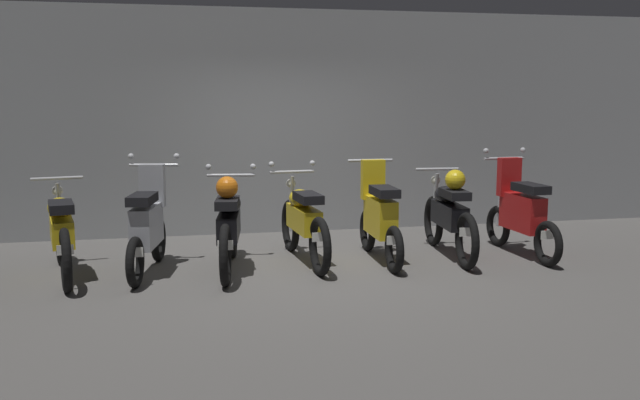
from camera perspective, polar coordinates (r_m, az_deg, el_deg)
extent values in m
plane|color=#565451|center=(7.90, -0.86, -5.69)|extent=(80.00, 80.00, 0.00)
cube|color=gray|center=(10.00, -3.48, 6.39)|extent=(16.00, 0.30, 3.14)
torus|color=black|center=(8.63, -20.55, -2.80)|extent=(0.21, 0.66, 0.65)
torus|color=black|center=(7.36, -20.12, -4.67)|extent=(0.21, 0.66, 0.65)
cube|color=gold|center=(7.96, -20.42, -2.32)|extent=(0.37, 0.86, 0.28)
ellipsoid|color=gold|center=(8.07, -20.55, -0.59)|extent=(0.34, 0.48, 0.22)
cube|color=black|center=(7.73, -20.47, -0.52)|extent=(0.33, 0.56, 0.10)
cylinder|color=#B7BABF|center=(8.42, -20.77, 1.68)|extent=(0.56, 0.14, 0.04)
cylinder|color=#B7BABF|center=(8.52, -20.65, -0.76)|extent=(0.09, 0.17, 0.65)
sphere|color=silver|center=(8.49, -20.73, 0.71)|extent=(0.12, 0.12, 0.12)
cube|color=white|center=(7.36, -20.17, -3.87)|extent=(0.16, 0.04, 0.10)
torus|color=black|center=(8.43, -13.11, -3.16)|extent=(0.18, 0.54, 0.53)
torus|color=black|center=(7.33, -14.92, -4.96)|extent=(0.18, 0.54, 0.53)
cube|color=#9EA0A8|center=(7.82, -14.03, -2.06)|extent=(0.35, 0.76, 0.44)
cube|color=#9EA0A8|center=(8.10, -13.60, 1.17)|extent=(0.30, 0.17, 0.48)
cube|color=black|center=(7.62, -14.37, 0.08)|extent=(0.33, 0.55, 0.10)
cylinder|color=#B7BABF|center=(8.21, -13.45, 2.81)|extent=(0.56, 0.14, 0.04)
sphere|color=#B7BABF|center=(8.26, -15.24, 3.48)|extent=(0.07, 0.07, 0.07)
sphere|color=#B7BABF|center=(8.15, -11.68, 3.54)|extent=(0.07, 0.07, 0.07)
cylinder|color=#B7BABF|center=(8.31, -13.27, -0.38)|extent=(0.08, 0.16, 0.85)
sphere|color=silver|center=(8.27, -13.35, 1.81)|extent=(0.12, 0.12, 0.12)
cube|color=white|center=(7.33, -14.91, -4.16)|extent=(0.16, 0.04, 0.10)
torus|color=black|center=(8.46, -7.19, -2.53)|extent=(0.18, 0.66, 0.65)
torus|color=black|center=(7.19, -7.77, -4.51)|extent=(0.18, 0.66, 0.65)
cube|color=black|center=(7.79, -7.48, -2.08)|extent=(0.33, 0.85, 0.28)
ellipsoid|color=black|center=(7.91, -7.44, -0.30)|extent=(0.32, 0.47, 0.22)
cube|color=black|center=(7.56, -7.61, -0.24)|extent=(0.31, 0.55, 0.10)
cylinder|color=#B7BABF|center=(8.26, -7.32, 2.03)|extent=(0.56, 0.11, 0.04)
sphere|color=#B7BABF|center=(8.27, -9.13, 2.70)|extent=(0.07, 0.07, 0.07)
sphere|color=#B7BABF|center=(8.23, -5.52, 2.74)|extent=(0.07, 0.07, 0.07)
cylinder|color=#B7BABF|center=(8.36, -7.25, -0.45)|extent=(0.08, 0.17, 0.65)
sphere|color=silver|center=(8.33, -7.28, 1.05)|extent=(0.12, 0.12, 0.12)
cube|color=white|center=(7.20, -7.77, -3.69)|extent=(0.16, 0.03, 0.10)
sphere|color=orange|center=(7.54, -7.63, 1.03)|extent=(0.24, 0.24, 0.24)
torus|color=black|center=(8.77, -2.45, -2.09)|extent=(0.14, 0.66, 0.65)
torus|color=black|center=(7.54, -0.01, -3.83)|extent=(0.14, 0.66, 0.65)
cube|color=gold|center=(8.11, -1.33, -1.58)|extent=(0.29, 0.85, 0.28)
ellipsoid|color=gold|center=(8.23, -1.62, 0.11)|extent=(0.30, 0.46, 0.22)
cube|color=black|center=(7.90, -0.98, 0.20)|extent=(0.28, 0.54, 0.10)
cylinder|color=#B7BABF|center=(8.57, -2.30, 2.33)|extent=(0.56, 0.08, 0.04)
sphere|color=#B7BABF|center=(8.50, -4.01, 2.94)|extent=(0.07, 0.07, 0.07)
sphere|color=#B7BABF|center=(8.62, -0.63, 3.04)|extent=(0.07, 0.07, 0.07)
cylinder|color=#B7BABF|center=(8.66, -2.38, -0.07)|extent=(0.07, 0.16, 0.65)
sphere|color=silver|center=(8.63, -2.38, 1.37)|extent=(0.12, 0.12, 0.12)
cube|color=white|center=(7.54, -0.07, -3.05)|extent=(0.16, 0.03, 0.10)
torus|color=black|center=(8.79, 3.92, -2.47)|extent=(0.10, 0.53, 0.53)
torus|color=black|center=(7.71, 6.11, -4.06)|extent=(0.10, 0.53, 0.53)
cube|color=gold|center=(8.20, 4.97, -1.37)|extent=(0.23, 0.74, 0.44)
cube|color=gold|center=(8.47, 4.36, 1.69)|extent=(0.28, 0.12, 0.48)
cube|color=black|center=(7.99, 5.31, 0.70)|extent=(0.25, 0.52, 0.10)
cylinder|color=#B7BABF|center=(8.58, 4.14, 3.26)|extent=(0.56, 0.04, 0.04)
cylinder|color=#B7BABF|center=(8.67, 4.03, 0.19)|extent=(0.06, 0.15, 0.85)
sphere|color=silver|center=(8.63, 4.05, 2.30)|extent=(0.12, 0.12, 0.12)
cube|color=white|center=(7.71, 6.07, -3.30)|extent=(0.16, 0.01, 0.10)
torus|color=black|center=(9.20, 9.29, -1.70)|extent=(0.14, 0.65, 0.65)
torus|color=black|center=(7.98, 11.96, -3.32)|extent=(0.14, 0.65, 0.65)
cube|color=black|center=(8.55, 10.56, -1.20)|extent=(0.28, 0.85, 0.28)
ellipsoid|color=black|center=(8.67, 10.28, 0.40)|extent=(0.29, 0.46, 0.22)
cube|color=black|center=(8.34, 11.00, 0.49)|extent=(0.28, 0.54, 0.10)
cylinder|color=#B7BABF|center=(9.00, 9.58, 2.51)|extent=(0.56, 0.08, 0.04)
cylinder|color=#B7BABF|center=(9.10, 9.43, 0.23)|extent=(0.07, 0.16, 0.65)
sphere|color=silver|center=(9.07, 9.46, 1.61)|extent=(0.12, 0.12, 0.12)
cube|color=white|center=(7.99, 11.92, -2.58)|extent=(0.16, 0.02, 0.10)
sphere|color=gold|center=(8.32, 11.03, 1.65)|extent=(0.24, 0.24, 0.24)
torus|color=black|center=(9.34, 14.39, -2.07)|extent=(0.12, 0.53, 0.53)
torus|color=black|center=(8.37, 18.20, -3.43)|extent=(0.12, 0.53, 0.53)
cube|color=red|center=(8.81, 16.26, -0.99)|extent=(0.26, 0.75, 0.44)
cube|color=red|center=(9.05, 15.25, 1.85)|extent=(0.29, 0.13, 0.48)
cube|color=black|center=(8.62, 16.89, 0.94)|extent=(0.27, 0.53, 0.10)
cylinder|color=#B7BABF|center=(9.14, 14.87, 3.32)|extent=(0.56, 0.06, 0.04)
sphere|color=#B7BABF|center=(9.01, 13.46, 3.94)|extent=(0.07, 0.07, 0.07)
sphere|color=#B7BABF|center=(9.27, 16.30, 3.95)|extent=(0.07, 0.07, 0.07)
cylinder|color=#B7BABF|center=(9.24, 14.62, 0.44)|extent=(0.06, 0.15, 0.85)
sphere|color=silver|center=(9.20, 14.70, 2.42)|extent=(0.12, 0.12, 0.12)
cube|color=white|center=(8.37, 18.14, -2.73)|extent=(0.16, 0.02, 0.10)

